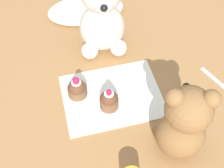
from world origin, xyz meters
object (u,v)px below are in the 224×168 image
teaspoon (219,82)px  cupcake_near_tan_bear (109,100)px  teddy_bear_cream (102,16)px  teddy_bear_tan (183,124)px  saucer_plate (109,106)px  cupcake_near_cream_bear (77,89)px

teaspoon → cupcake_near_tan_bear: bearing=-110.1°
teddy_bear_cream → teaspoon: 0.39m
teddy_bear_tan → teddy_bear_cream: bearing=-58.9°
saucer_plate → teaspoon: bearing=1.5°
saucer_plate → teaspoon: (0.33, 0.01, -0.01)m
teddy_bear_cream → teaspoon: teddy_bear_cream is taller
teddy_bear_tan → cupcake_near_tan_bear: size_ratio=3.29×
teddy_bear_cream → cupcake_near_tan_bear: bearing=-92.8°
teaspoon → saucer_plate: bearing=-110.1°
teddy_bear_tan → cupcake_near_tan_bear: (-0.14, 0.15, -0.07)m
saucer_plate → teaspoon: 0.33m
teddy_bear_cream → saucer_plate: 0.27m
cupcake_near_cream_bear → teaspoon: cupcake_near_cream_bear is taller
teddy_bear_cream → cupcake_near_cream_bear: bearing=-117.1°
teddy_bear_cream → teddy_bear_tan: teddy_bear_cream is taller
teddy_bear_tan → teaspoon: 0.28m
teddy_bear_cream → cupcake_near_cream_bear: (-0.11, -0.17, -0.09)m
teddy_bear_cream → cupcake_near_tan_bear: teddy_bear_cream is taller
teddy_bear_cream → cupcake_near_tan_bear: size_ratio=3.77×
teaspoon → teddy_bear_cream: bearing=-149.3°
cupcake_near_cream_bear → teaspoon: size_ratio=0.50×
cupcake_near_cream_bear → teaspoon: 0.41m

